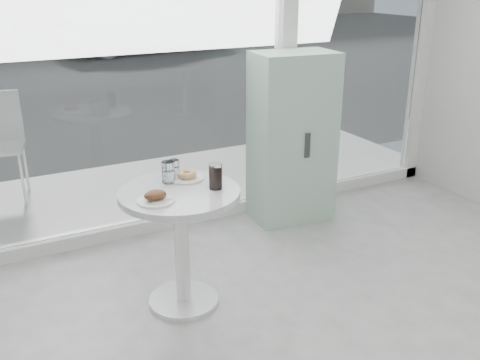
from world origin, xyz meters
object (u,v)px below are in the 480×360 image
main_table (181,224)px  plate_fritter (156,197)px  car_silver (143,24)px  water_tumbler_b (174,169)px  plate_donut (187,176)px  mint_cabinet (292,138)px  water_tumbler_a (168,173)px  cola_glass (216,177)px

main_table → plate_fritter: (-0.17, -0.10, 0.25)m
car_silver → water_tumbler_b: car_silver is taller
plate_fritter → plate_donut: 0.38m
mint_cabinet → car_silver: bearing=84.4°
water_tumbler_a → water_tumbler_b: size_ratio=1.24×
main_table → cola_glass: size_ratio=5.07×
plate_fritter → water_tumbler_a: size_ratio=1.59×
car_silver → cola_glass: size_ratio=29.87×
mint_cabinet → plate_donut: (-1.20, -0.66, 0.09)m
water_tumbler_b → plate_fritter: bearing=-125.1°
car_silver → plate_fritter: bearing=152.7°
mint_cabinet → plate_fritter: mint_cabinet is taller
main_table → plate_donut: (0.11, 0.15, 0.24)m
water_tumbler_b → cola_glass: bearing=-66.0°
plate_fritter → plate_donut: (0.29, 0.25, -0.01)m
main_table → plate_donut: plate_donut is taller
mint_cabinet → water_tumbler_a: mint_cabinet is taller
mint_cabinet → water_tumbler_b: 1.37m
mint_cabinet → cola_glass: mint_cabinet is taller
water_tumbler_b → cola_glass: cola_glass is taller
water_tumbler_b → car_silver: bearing=73.2°
water_tumbler_a → water_tumbler_b: bearing=51.5°
cola_glass → water_tumbler_a: bearing=133.0°
car_silver → water_tumbler_a: (-3.54, -11.59, 0.08)m
main_table → water_tumbler_b: size_ratio=7.24×
main_table → car_silver: car_silver is taller
mint_cabinet → plate_donut: 1.37m
water_tumbler_b → water_tumbler_a: bearing=-128.5°
water_tumbler_b → mint_cabinet: bearing=24.6°
water_tumbler_a → cola_glass: (0.21, -0.23, 0.01)m
cola_glass → car_silver: bearing=74.3°
main_table → car_silver: (3.53, 11.74, 0.20)m
main_table → car_silver: size_ratio=0.17×
car_silver → plate_donut: size_ratio=21.94×
plate_fritter → cola_glass: size_ratio=1.38×
main_table → water_tumbler_b: (0.06, 0.24, 0.27)m
main_table → mint_cabinet: size_ratio=0.55×
mint_cabinet → car_silver: 11.16m
car_silver → water_tumbler_a: car_silver is taller
plate_fritter → cola_glass: bearing=3.7°
water_tumbler_b → cola_glass: size_ratio=0.70×
cola_glass → plate_donut: bearing=112.7°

